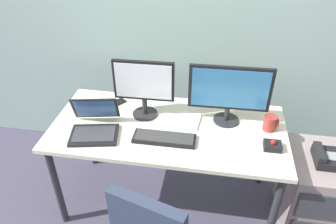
{
  "coord_description": "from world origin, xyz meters",
  "views": [
    {
      "loc": [
        0.29,
        -1.77,
        2.1
      ],
      "look_at": [
        0.0,
        0.0,
        0.87
      ],
      "focal_mm": 34.76,
      "sensor_mm": 36.0,
      "label": 1
    }
  ],
  "objects_px": {
    "keyboard": "(165,138)",
    "laptop": "(95,125)",
    "cell_phone": "(117,103)",
    "monitor_side": "(144,85)",
    "paper_notepad": "(189,121)",
    "trackball_mouse": "(273,145)",
    "desk_phone": "(326,157)",
    "file_cabinet": "(314,192)",
    "coffee_mug": "(270,123)",
    "monitor_main": "(230,91)"
  },
  "relations": [
    {
      "from": "laptop",
      "to": "cell_phone",
      "type": "bearing_deg",
      "value": 83.51
    },
    {
      "from": "desk_phone",
      "to": "coffee_mug",
      "type": "height_order",
      "value": "coffee_mug"
    },
    {
      "from": "laptop",
      "to": "coffee_mug",
      "type": "relative_size",
      "value": 3.52
    },
    {
      "from": "monitor_side",
      "to": "keyboard",
      "type": "relative_size",
      "value": 1.03
    },
    {
      "from": "coffee_mug",
      "to": "desk_phone",
      "type": "bearing_deg",
      "value": -17.76
    },
    {
      "from": "paper_notepad",
      "to": "file_cabinet",
      "type": "bearing_deg",
      "value": -6.28
    },
    {
      "from": "monitor_side",
      "to": "keyboard",
      "type": "bearing_deg",
      "value": -54.09
    },
    {
      "from": "monitor_main",
      "to": "laptop",
      "type": "height_order",
      "value": "monitor_main"
    },
    {
      "from": "monitor_main",
      "to": "monitor_side",
      "type": "distance_m",
      "value": 0.58
    },
    {
      "from": "monitor_side",
      "to": "trackball_mouse",
      "type": "height_order",
      "value": "monitor_side"
    },
    {
      "from": "desk_phone",
      "to": "monitor_main",
      "type": "height_order",
      "value": "monitor_main"
    },
    {
      "from": "desk_phone",
      "to": "cell_phone",
      "type": "distance_m",
      "value": 1.52
    },
    {
      "from": "laptop",
      "to": "trackball_mouse",
      "type": "bearing_deg",
      "value": 0.55
    },
    {
      "from": "desk_phone",
      "to": "monitor_main",
      "type": "distance_m",
      "value": 0.76
    },
    {
      "from": "monitor_main",
      "to": "trackball_mouse",
      "type": "xyz_separation_m",
      "value": [
        0.29,
        -0.25,
        -0.22
      ]
    },
    {
      "from": "coffee_mug",
      "to": "paper_notepad",
      "type": "bearing_deg",
      "value": -179.97
    },
    {
      "from": "laptop",
      "to": "monitor_side",
      "type": "bearing_deg",
      "value": 40.52
    },
    {
      "from": "monitor_side",
      "to": "laptop",
      "type": "distance_m",
      "value": 0.43
    },
    {
      "from": "desk_phone",
      "to": "coffee_mug",
      "type": "xyz_separation_m",
      "value": [
        -0.37,
        0.12,
        0.15
      ]
    },
    {
      "from": "cell_phone",
      "to": "file_cabinet",
      "type": "bearing_deg",
      "value": 27.47
    },
    {
      "from": "laptop",
      "to": "cell_phone",
      "type": "distance_m",
      "value": 0.36
    },
    {
      "from": "coffee_mug",
      "to": "trackball_mouse",
      "type": "bearing_deg",
      "value": -90.07
    },
    {
      "from": "file_cabinet",
      "to": "desk_phone",
      "type": "relative_size",
      "value": 3.09
    },
    {
      "from": "keyboard",
      "to": "cell_phone",
      "type": "bearing_deg",
      "value": 139.79
    },
    {
      "from": "trackball_mouse",
      "to": "monitor_side",
      "type": "bearing_deg",
      "value": 164.95
    },
    {
      "from": "laptop",
      "to": "coffee_mug",
      "type": "xyz_separation_m",
      "value": [
        1.16,
        0.21,
        0.0
      ]
    },
    {
      "from": "file_cabinet",
      "to": "laptop",
      "type": "xyz_separation_m",
      "value": [
        -1.54,
        -0.11,
        0.49
      ]
    },
    {
      "from": "laptop",
      "to": "trackball_mouse",
      "type": "distance_m",
      "value": 1.16
    },
    {
      "from": "monitor_main",
      "to": "coffee_mug",
      "type": "height_order",
      "value": "monitor_main"
    },
    {
      "from": "desk_phone",
      "to": "cell_phone",
      "type": "relative_size",
      "value": 1.41
    },
    {
      "from": "laptop",
      "to": "trackball_mouse",
      "type": "height_order",
      "value": "laptop"
    },
    {
      "from": "trackball_mouse",
      "to": "paper_notepad",
      "type": "bearing_deg",
      "value": 159.93
    },
    {
      "from": "keyboard",
      "to": "laptop",
      "type": "distance_m",
      "value": 0.48
    },
    {
      "from": "monitor_side",
      "to": "paper_notepad",
      "type": "bearing_deg",
      "value": -5.99
    },
    {
      "from": "desk_phone",
      "to": "cell_phone",
      "type": "bearing_deg",
      "value": 170.12
    },
    {
      "from": "desk_phone",
      "to": "keyboard",
      "type": "xyz_separation_m",
      "value": [
        -1.06,
        -0.11,
        0.11
      ]
    },
    {
      "from": "desk_phone",
      "to": "trackball_mouse",
      "type": "xyz_separation_m",
      "value": [
        -0.37,
        -0.08,
        0.12
      ]
    },
    {
      "from": "trackball_mouse",
      "to": "coffee_mug",
      "type": "relative_size",
      "value": 1.04
    },
    {
      "from": "cell_phone",
      "to": "trackball_mouse",
      "type": "bearing_deg",
      "value": 19.71
    },
    {
      "from": "desk_phone",
      "to": "monitor_main",
      "type": "xyz_separation_m",
      "value": [
        -0.66,
        0.17,
        0.34
      ]
    },
    {
      "from": "file_cabinet",
      "to": "trackball_mouse",
      "type": "relative_size",
      "value": 5.62
    },
    {
      "from": "coffee_mug",
      "to": "file_cabinet",
      "type": "bearing_deg",
      "value": -15.11
    },
    {
      "from": "monitor_main",
      "to": "keyboard",
      "type": "xyz_separation_m",
      "value": [
        -0.39,
        -0.28,
        -0.23
      ]
    },
    {
      "from": "cell_phone",
      "to": "monitor_side",
      "type": "bearing_deg",
      "value": 13.24
    },
    {
      "from": "monitor_main",
      "to": "cell_phone",
      "type": "bearing_deg",
      "value": 173.75
    },
    {
      "from": "file_cabinet",
      "to": "paper_notepad",
      "type": "distance_m",
      "value": 1.04
    },
    {
      "from": "monitor_main",
      "to": "paper_notepad",
      "type": "relative_size",
      "value": 2.64
    },
    {
      "from": "monitor_main",
      "to": "cell_phone",
      "type": "xyz_separation_m",
      "value": [
        -0.83,
        0.09,
        -0.24
      ]
    },
    {
      "from": "paper_notepad",
      "to": "keyboard",
      "type": "bearing_deg",
      "value": -120.17
    },
    {
      "from": "cell_phone",
      "to": "paper_notepad",
      "type": "bearing_deg",
      "value": 22.78
    }
  ]
}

